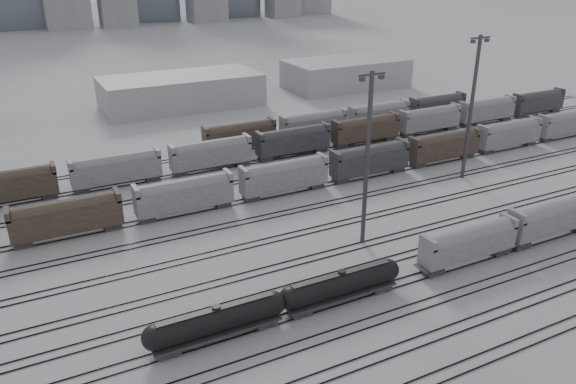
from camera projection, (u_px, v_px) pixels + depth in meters
name	position (u px, v px, depth m)	size (l,w,h in m)	color
ground	(347.00, 305.00, 64.03)	(900.00, 900.00, 0.00)	silver
tracks	(280.00, 240.00, 78.33)	(220.00, 71.50, 0.16)	black
tank_car_a	(217.00, 321.00, 57.60)	(15.58, 2.60, 3.85)	#262629
tank_car_b	(341.00, 284.00, 63.86)	(15.63, 2.61, 3.86)	#262629
hopper_car_a	(469.00, 241.00, 71.46)	(14.12, 2.81, 5.05)	#262629
hopper_car_b	(552.00, 216.00, 77.77)	(14.94, 2.97, 5.34)	#262629
light_mast_c	(367.00, 156.00, 72.94)	(3.80, 0.61, 23.74)	#3A3A3D
light_mast_d	(472.00, 105.00, 94.97)	(3.97, 0.63, 24.79)	#3A3A3D
bg_string_near	(284.00, 178.00, 92.46)	(151.00, 3.00, 5.60)	gray
bg_string_mid	(293.00, 142.00, 109.73)	(151.00, 3.00, 5.60)	#262629
bg_string_far	(347.00, 121.00, 123.57)	(66.00, 3.00, 5.60)	#4F3E32
warehouse_mid	(182.00, 91.00, 144.39)	(40.00, 18.00, 8.00)	#AAABAD
warehouse_right	(346.00, 74.00, 165.24)	(35.00, 18.00, 8.00)	#AAABAD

